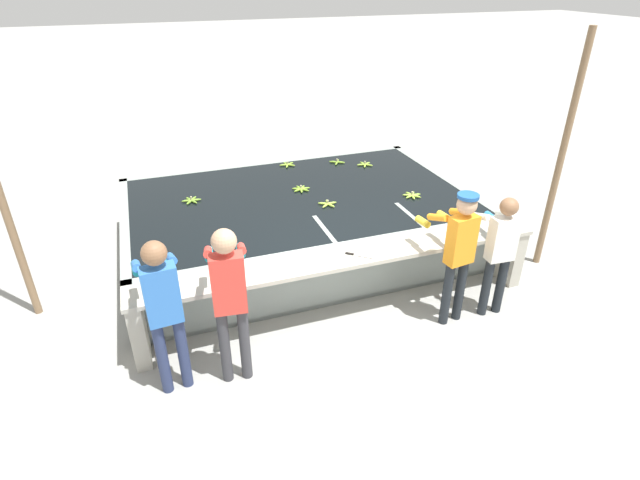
{
  "coord_description": "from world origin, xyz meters",
  "views": [
    {
      "loc": [
        -1.97,
        -4.37,
        3.78
      ],
      "look_at": [
        0.0,
        1.13,
        0.59
      ],
      "focal_mm": 28.0,
      "sensor_mm": 36.0,
      "label": 1
    }
  ],
  "objects_px": {
    "knife_0": "(355,255)",
    "banana_bunch_floating_3": "(301,189)",
    "worker_3": "(499,246)",
    "banana_bunch_floating_6": "(412,195)",
    "banana_bunch_floating_0": "(365,164)",
    "worker_0": "(163,304)",
    "banana_bunch_floating_1": "(288,165)",
    "banana_bunch_floating_2": "(191,200)",
    "worker_1": "(229,292)",
    "banana_bunch_floating_5": "(337,162)",
    "banana_bunch_floating_4": "(328,204)",
    "support_post_right": "(561,157)",
    "worker_2": "(458,246)",
    "support_post_left": "(0,194)"
  },
  "relations": [
    {
      "from": "banana_bunch_floating_6",
      "to": "knife_0",
      "type": "height_order",
      "value": "banana_bunch_floating_6"
    },
    {
      "from": "banana_bunch_floating_1",
      "to": "banana_bunch_floating_6",
      "type": "relative_size",
      "value": 0.98
    },
    {
      "from": "banana_bunch_floating_4",
      "to": "support_post_right",
      "type": "height_order",
      "value": "support_post_right"
    },
    {
      "from": "banana_bunch_floating_1",
      "to": "banana_bunch_floating_5",
      "type": "distance_m",
      "value": 0.85
    },
    {
      "from": "banana_bunch_floating_2",
      "to": "support_post_left",
      "type": "bearing_deg",
      "value": -157.91
    },
    {
      "from": "worker_1",
      "to": "support_post_right",
      "type": "bearing_deg",
      "value": 10.12
    },
    {
      "from": "banana_bunch_floating_5",
      "to": "banana_bunch_floating_6",
      "type": "relative_size",
      "value": 0.92
    },
    {
      "from": "worker_2",
      "to": "knife_0",
      "type": "height_order",
      "value": "worker_2"
    },
    {
      "from": "worker_1",
      "to": "banana_bunch_floating_3",
      "type": "xyz_separation_m",
      "value": [
        1.57,
        2.64,
        -0.2
      ]
    },
    {
      "from": "worker_3",
      "to": "banana_bunch_floating_0",
      "type": "xyz_separation_m",
      "value": [
        -0.27,
        3.22,
        -0.06
      ]
    },
    {
      "from": "worker_1",
      "to": "support_post_right",
      "type": "relative_size",
      "value": 0.55
    },
    {
      "from": "worker_3",
      "to": "banana_bunch_floating_2",
      "type": "xyz_separation_m",
      "value": [
        -3.22,
        2.7,
        -0.06
      ]
    },
    {
      "from": "banana_bunch_floating_0",
      "to": "banana_bunch_floating_2",
      "type": "xyz_separation_m",
      "value": [
        -2.95,
        -0.52,
        -0.0
      ]
    },
    {
      "from": "worker_3",
      "to": "support_post_right",
      "type": "xyz_separation_m",
      "value": [
        1.41,
        0.75,
        0.68
      ]
    },
    {
      "from": "banana_bunch_floating_0",
      "to": "banana_bunch_floating_5",
      "type": "height_order",
      "value": "same"
    },
    {
      "from": "banana_bunch_floating_5",
      "to": "worker_3",
      "type": "bearing_deg",
      "value": -79.17
    },
    {
      "from": "support_post_left",
      "to": "worker_0",
      "type": "bearing_deg",
      "value": -50.85
    },
    {
      "from": "banana_bunch_floating_5",
      "to": "banana_bunch_floating_6",
      "type": "xyz_separation_m",
      "value": [
        0.51,
        -1.7,
        -0.0
      ]
    },
    {
      "from": "worker_2",
      "to": "worker_3",
      "type": "relative_size",
      "value": 1.07
    },
    {
      "from": "banana_bunch_floating_5",
      "to": "worker_2",
      "type": "bearing_deg",
      "value": -88.17
    },
    {
      "from": "banana_bunch_floating_2",
      "to": "banana_bunch_floating_4",
      "type": "bearing_deg",
      "value": -23.29
    },
    {
      "from": "worker_3",
      "to": "banana_bunch_floating_5",
      "type": "height_order",
      "value": "worker_3"
    },
    {
      "from": "worker_0",
      "to": "banana_bunch_floating_1",
      "type": "height_order",
      "value": "worker_0"
    },
    {
      "from": "knife_0",
      "to": "banana_bunch_floating_3",
      "type": "bearing_deg",
      "value": 89.96
    },
    {
      "from": "worker_0",
      "to": "banana_bunch_floating_2",
      "type": "relative_size",
      "value": 6.04
    },
    {
      "from": "worker_2",
      "to": "worker_3",
      "type": "height_order",
      "value": "worker_2"
    },
    {
      "from": "banana_bunch_floating_1",
      "to": "banana_bunch_floating_2",
      "type": "height_order",
      "value": "same"
    },
    {
      "from": "banana_bunch_floating_1",
      "to": "banana_bunch_floating_6",
      "type": "height_order",
      "value": "same"
    },
    {
      "from": "banana_bunch_floating_1",
      "to": "banana_bunch_floating_2",
      "type": "distance_m",
      "value": 1.96
    },
    {
      "from": "worker_3",
      "to": "banana_bunch_floating_4",
      "type": "relative_size",
      "value": 5.61
    },
    {
      "from": "banana_bunch_floating_1",
      "to": "banana_bunch_floating_0",
      "type": "bearing_deg",
      "value": -19.27
    },
    {
      "from": "banana_bunch_floating_2",
      "to": "knife_0",
      "type": "height_order",
      "value": "banana_bunch_floating_2"
    },
    {
      "from": "worker_3",
      "to": "knife_0",
      "type": "height_order",
      "value": "worker_3"
    },
    {
      "from": "worker_1",
      "to": "knife_0",
      "type": "bearing_deg",
      "value": 19.91
    },
    {
      "from": "knife_0",
      "to": "worker_3",
      "type": "bearing_deg",
      "value": -17.17
    },
    {
      "from": "support_post_left",
      "to": "worker_3",
      "type": "bearing_deg",
      "value": -19.31
    },
    {
      "from": "banana_bunch_floating_2",
      "to": "worker_1",
      "type": "bearing_deg",
      "value": -89.14
    },
    {
      "from": "banana_bunch_floating_5",
      "to": "knife_0",
      "type": "distance_m",
      "value": 3.14
    },
    {
      "from": "worker_1",
      "to": "banana_bunch_floating_5",
      "type": "bearing_deg",
      "value": 54.79
    },
    {
      "from": "worker_3",
      "to": "banana_bunch_floating_0",
      "type": "bearing_deg",
      "value": 94.72
    },
    {
      "from": "worker_3",
      "to": "worker_0",
      "type": "bearing_deg",
      "value": 179.99
    },
    {
      "from": "banana_bunch_floating_3",
      "to": "support_post_right",
      "type": "xyz_separation_m",
      "value": [
        3.02,
        -1.82,
        0.74
      ]
    },
    {
      "from": "worker_0",
      "to": "banana_bunch_floating_4",
      "type": "xyz_separation_m",
      "value": [
        2.37,
        1.93,
        -0.17
      ]
    },
    {
      "from": "banana_bunch_floating_0",
      "to": "knife_0",
      "type": "bearing_deg",
      "value": -116.32
    },
    {
      "from": "banana_bunch_floating_5",
      "to": "banana_bunch_floating_6",
      "type": "height_order",
      "value": "same"
    },
    {
      "from": "worker_0",
      "to": "knife_0",
      "type": "distance_m",
      "value": 2.24
    },
    {
      "from": "knife_0",
      "to": "banana_bunch_floating_0",
      "type": "bearing_deg",
      "value": 63.68
    },
    {
      "from": "worker_0",
      "to": "worker_2",
      "type": "relative_size",
      "value": 1.02
    },
    {
      "from": "worker_2",
      "to": "banana_bunch_floating_0",
      "type": "xyz_separation_m",
      "value": [
        0.29,
        3.2,
        -0.16
      ]
    },
    {
      "from": "worker_1",
      "to": "banana_bunch_floating_4",
      "type": "height_order",
      "value": "worker_1"
    }
  ]
}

